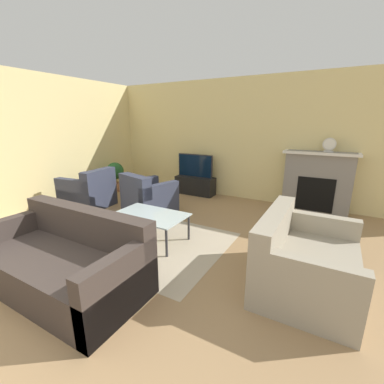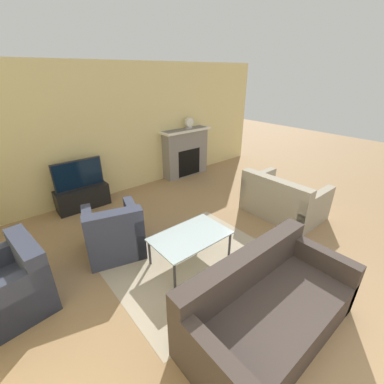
% 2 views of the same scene
% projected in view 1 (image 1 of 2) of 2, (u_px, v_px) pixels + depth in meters
% --- Properties ---
extents(wall_back, '(8.89, 0.06, 2.70)m').
position_uv_depth(wall_back, '(226.00, 140.00, 6.02)').
color(wall_back, beige).
rests_on(wall_back, ground_plane).
extents(wall_left, '(0.06, 8.20, 2.70)m').
position_uv_depth(wall_left, '(41.00, 143.00, 5.21)').
color(wall_left, beige).
rests_on(wall_left, ground_plane).
extents(area_rug, '(2.28, 1.87, 0.00)m').
position_uv_depth(area_rug, '(149.00, 241.00, 3.93)').
color(area_rug, '#B7A88E').
rests_on(area_rug, ground_plane).
extents(fireplace, '(1.35, 0.36, 1.20)m').
position_uv_depth(fireplace, '(317.00, 181.00, 5.10)').
color(fireplace, gray).
rests_on(fireplace, ground_plane).
extents(tv_stand, '(0.99, 0.36, 0.44)m').
position_uv_depth(tv_stand, '(195.00, 185.00, 6.40)').
color(tv_stand, black).
rests_on(tv_stand, ground_plane).
extents(tv, '(0.91, 0.06, 0.56)m').
position_uv_depth(tv, '(195.00, 166.00, 6.26)').
color(tv, '#232328').
rests_on(tv, tv_stand).
extents(couch_sectional, '(1.91, 0.92, 0.82)m').
position_uv_depth(couch_sectional, '(65.00, 262.00, 2.80)').
color(couch_sectional, '#3D332D').
rests_on(couch_sectional, ground_plane).
extents(couch_loveseat, '(0.96, 1.35, 0.82)m').
position_uv_depth(couch_loveseat, '(303.00, 263.00, 2.79)').
color(couch_loveseat, '#9E937F').
rests_on(couch_loveseat, ground_plane).
extents(armchair_by_window, '(0.97, 0.92, 0.82)m').
position_uv_depth(armchair_by_window, '(89.00, 193.00, 5.44)').
color(armchair_by_window, '#33384C').
rests_on(armchair_by_window, ground_plane).
extents(armchair_accent, '(0.98, 1.02, 0.82)m').
position_uv_depth(armchair_accent, '(148.00, 199.00, 4.99)').
color(armchair_accent, '#33384C').
rests_on(armchair_accent, ground_plane).
extents(coffee_table, '(1.08, 0.67, 0.42)m').
position_uv_depth(coffee_table, '(150.00, 216.00, 3.87)').
color(coffee_table, '#333338').
rests_on(coffee_table, ground_plane).
extents(potted_plant, '(0.43, 0.43, 0.75)m').
position_uv_depth(potted_plant, '(115.00, 173.00, 6.59)').
color(potted_plant, '#AD704C').
rests_on(potted_plant, ground_plane).
extents(mantel_clock, '(0.24, 0.07, 0.27)m').
position_uv_depth(mantel_clock, '(329.00, 145.00, 4.85)').
color(mantel_clock, beige).
rests_on(mantel_clock, fireplace).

